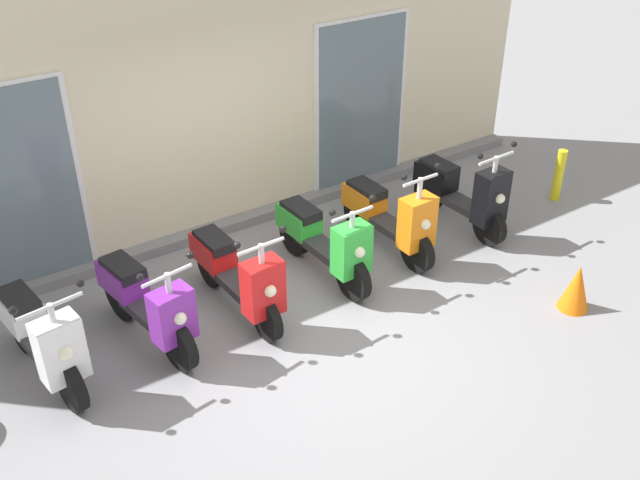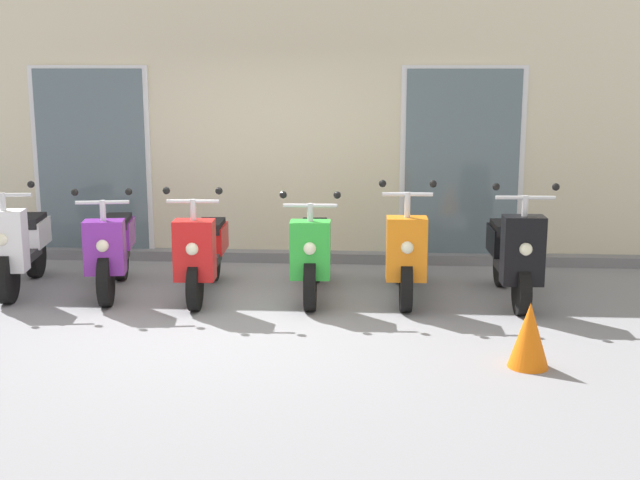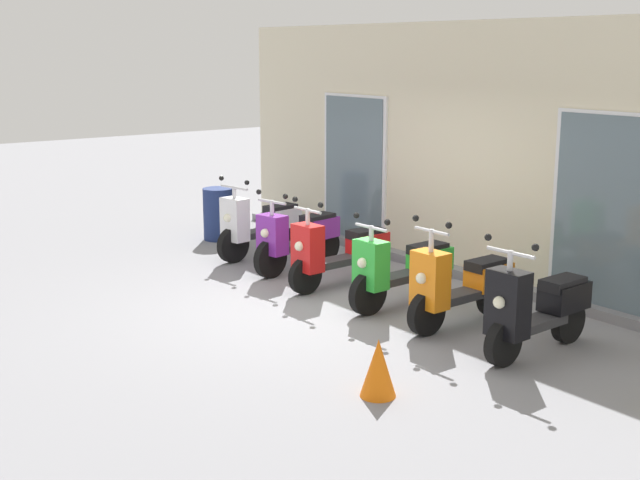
{
  "view_description": "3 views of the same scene",
  "coord_description": "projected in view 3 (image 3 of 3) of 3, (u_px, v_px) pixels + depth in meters",
  "views": [
    {
      "loc": [
        -3.23,
        -4.77,
        4.64
      ],
      "look_at": [
        0.46,
        0.75,
        0.54
      ],
      "focal_mm": 41.03,
      "sensor_mm": 36.0,
      "label": 1
    },
    {
      "loc": [
        1.19,
        -7.44,
        2.31
      ],
      "look_at": [
        0.65,
        0.69,
        0.61
      ],
      "focal_mm": 47.34,
      "sensor_mm": 36.0,
      "label": 2
    },
    {
      "loc": [
        7.54,
        -5.69,
        2.96
      ],
      "look_at": [
        -0.5,
        0.45,
        0.66
      ],
      "focal_mm": 47.27,
      "sensor_mm": 36.0,
      "label": 3
    }
  ],
  "objects": [
    {
      "name": "scooter_orange",
      "position": [
        460.0,
        285.0,
        9.12
      ],
      "size": [
        0.54,
        1.55,
        1.26
      ],
      "color": "black",
      "rests_on": "ground_plane"
    },
    {
      "name": "scooter_purple",
      "position": [
        298.0,
        238.0,
        11.4
      ],
      "size": [
        0.62,
        1.55,
        1.15
      ],
      "color": "black",
      "rests_on": "ground_plane"
    },
    {
      "name": "trash_bin",
      "position": [
        218.0,
        214.0,
        13.31
      ],
      "size": [
        0.48,
        0.48,
        0.82
      ],
      "primitive_type": "cylinder",
      "color": "navy",
      "rests_on": "ground_plane"
    },
    {
      "name": "storefront_facade",
      "position": [
        471.0,
        155.0,
        11.02
      ],
      "size": [
        9.58,
        0.5,
        3.31
      ],
      "color": "beige",
      "rests_on": "ground_plane"
    },
    {
      "name": "scooter_black",
      "position": [
        536.0,
        308.0,
        8.24
      ],
      "size": [
        0.61,
        1.5,
        1.24
      ],
      "color": "black",
      "rests_on": "ground_plane"
    },
    {
      "name": "scooter_green",
      "position": [
        402.0,
        269.0,
        9.83
      ],
      "size": [
        0.58,
        1.6,
        1.14
      ],
      "color": "black",
      "rests_on": "ground_plane"
    },
    {
      "name": "scooter_white",
      "position": [
        260.0,
        225.0,
        12.18
      ],
      "size": [
        0.62,
        1.55,
        1.21
      ],
      "color": "black",
      "rests_on": "ground_plane"
    },
    {
      "name": "scooter_red",
      "position": [
        339.0,
        251.0,
        10.64
      ],
      "size": [
        0.56,
        1.6,
        1.18
      ],
      "color": "black",
      "rests_on": "ground_plane"
    },
    {
      "name": "ground_plane",
      "position": [
        316.0,
        307.0,
        9.87
      ],
      "size": [
        40.0,
        40.0,
        0.0
      ],
      "primitive_type": "plane",
      "color": "gray"
    },
    {
      "name": "traffic_cone",
      "position": [
        378.0,
        368.0,
        7.29
      ],
      "size": [
        0.32,
        0.32,
        0.52
      ],
      "primitive_type": "cone",
      "color": "orange",
      "rests_on": "ground_plane"
    }
  ]
}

